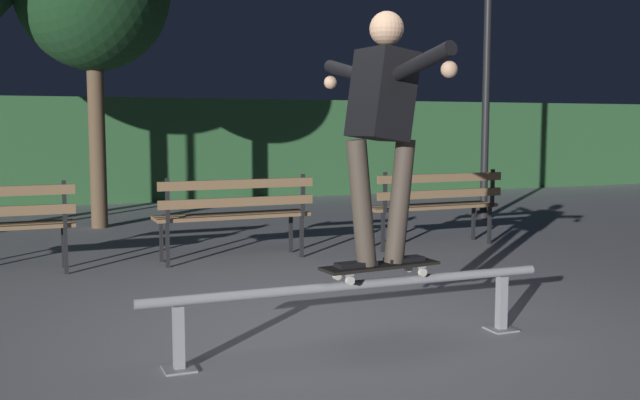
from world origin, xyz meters
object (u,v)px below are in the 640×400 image
(grind_rail, at_px, (355,296))
(park_bench_left_center, at_px, (235,209))
(skateboarder, at_px, (382,116))
(lamp_post_right, at_px, (487,50))
(skateboard, at_px, (380,267))
(park_bench_right_center, at_px, (435,200))

(grind_rail, height_order, park_bench_left_center, park_bench_left_center)
(skateboarder, relative_size, lamp_post_right, 0.40)
(skateboard, height_order, park_bench_left_center, park_bench_left_center)
(skateboard, relative_size, park_bench_left_center, 0.49)
(skateboarder, relative_size, park_bench_left_center, 0.97)
(grind_rail, distance_m, lamp_post_right, 7.02)
(grind_rail, height_order, skateboard, skateboard)
(skateboard, xyz_separation_m, park_bench_left_center, (-0.10, 3.13, 0.03))
(grind_rail, distance_m, park_bench_right_center, 3.96)
(park_bench_left_center, height_order, lamp_post_right, lamp_post_right)
(skateboard, bearing_deg, skateboarder, 5.91)
(lamp_post_right, bearing_deg, grind_rail, -131.10)
(lamp_post_right, bearing_deg, skateboard, -129.94)
(skateboard, bearing_deg, grind_rail, 180.00)
(skateboarder, xyz_separation_m, park_bench_right_center, (2.24, 3.13, -0.90))
(grind_rail, relative_size, skateboarder, 1.71)
(park_bench_left_center, xyz_separation_m, lamp_post_right, (4.32, 1.91, 1.94))
(skateboard, relative_size, park_bench_right_center, 0.49)
(park_bench_right_center, bearing_deg, lamp_post_right, 44.10)
(skateboarder, bearing_deg, grind_rail, -179.90)
(park_bench_left_center, distance_m, park_bench_right_center, 2.34)
(grind_rail, xyz_separation_m, park_bench_left_center, (0.08, 3.13, 0.20))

